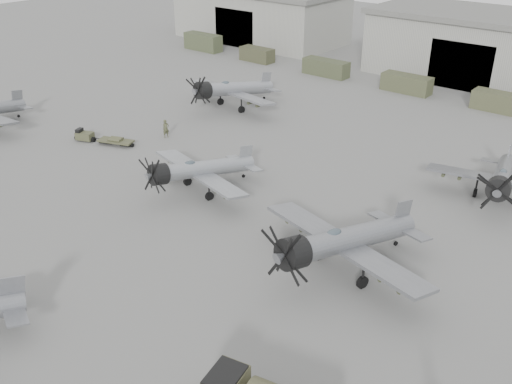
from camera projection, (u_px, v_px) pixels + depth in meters
ground at (105, 292)px, 35.24m from camera, size 220.00×220.00×0.00m
hangar_left at (261, 14)px, 97.32m from camera, size 29.00×14.80×8.70m
hangar_center at (482, 46)px, 75.78m from camera, size 29.00×14.80×8.70m
support_truck_0 at (203, 42)px, 91.75m from camera, size 6.61×2.20×2.61m
support_truck_1 at (257, 55)px, 85.50m from camera, size 5.25×2.20×2.03m
support_truck_2 at (326, 68)px, 78.49m from camera, size 6.54×2.20×2.17m
support_truck_3 at (406, 84)px, 71.65m from camera, size 6.27×2.20×2.19m
support_truck_4 at (495, 101)px, 65.38m from camera, size 5.07×2.20×2.15m
aircraft_mid_1 at (196, 170)px, 46.35m from camera, size 11.33×10.20×4.50m
aircraft_mid_2 at (340, 242)px, 35.95m from camera, size 13.27×11.94×5.28m
aircraft_far_0 at (230, 89)px, 65.26m from camera, size 12.81×11.53×5.08m
aircraft_far_1 at (502, 178)px, 44.88m from camera, size 11.72×10.55×4.66m
tug_trailer at (96, 138)px, 56.93m from camera, size 6.15×3.30×1.24m
ground_crew at (166, 129)px, 57.90m from camera, size 0.63×0.78×1.88m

